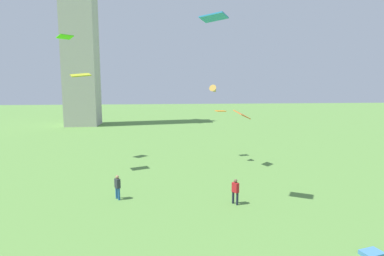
{
  "coord_description": "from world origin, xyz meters",
  "views": [
    {
      "loc": [
        -1.79,
        -7.07,
        8.51
      ],
      "look_at": [
        0.44,
        16.67,
        5.13
      ],
      "focal_mm": 30.43,
      "sensor_mm": 36.0,
      "label": 1
    }
  ],
  "objects_px": {
    "person_0": "(118,186)",
    "kite_flying_3": "(242,115)",
    "kite_flying_0": "(220,111)",
    "kite_bundle_1": "(372,254)",
    "kite_flying_5": "(214,90)",
    "kite_flying_1": "(81,75)",
    "monument_obelisk": "(78,1)",
    "kite_flying_2": "(65,37)",
    "person_1": "(235,190)",
    "kite_flying_4": "(214,17)"
  },
  "relations": [
    {
      "from": "person_0",
      "to": "kite_flying_0",
      "type": "bearing_deg",
      "value": -70.78
    },
    {
      "from": "person_0",
      "to": "kite_flying_2",
      "type": "xyz_separation_m",
      "value": [
        -6.58,
        12.4,
        12.12
      ]
    },
    {
      "from": "monument_obelisk",
      "to": "kite_flying_0",
      "type": "relative_size",
      "value": 36.91
    },
    {
      "from": "kite_flying_3",
      "to": "kite_flying_1",
      "type": "bearing_deg",
      "value": 144.12
    },
    {
      "from": "person_0",
      "to": "kite_flying_1",
      "type": "bearing_deg",
      "value": -4.9
    },
    {
      "from": "kite_flying_5",
      "to": "kite_bundle_1",
      "type": "xyz_separation_m",
      "value": [
        4.8,
        -19.41,
        -7.58
      ]
    },
    {
      "from": "person_0",
      "to": "kite_flying_3",
      "type": "relative_size",
      "value": 0.94
    },
    {
      "from": "person_0",
      "to": "person_1",
      "type": "xyz_separation_m",
      "value": [
        8.34,
        -1.75,
        0.01
      ]
    },
    {
      "from": "kite_flying_0",
      "to": "kite_bundle_1",
      "type": "bearing_deg",
      "value": 83.5
    },
    {
      "from": "person_1",
      "to": "kite_flying_4",
      "type": "xyz_separation_m",
      "value": [
        -1.65,
        -0.12,
        11.59
      ]
    },
    {
      "from": "person_0",
      "to": "kite_flying_1",
      "type": "height_order",
      "value": "kite_flying_1"
    },
    {
      "from": "monument_obelisk",
      "to": "kite_flying_4",
      "type": "xyz_separation_m",
      "value": [
        18.9,
        -44.73,
        -11.04
      ]
    },
    {
      "from": "kite_flying_0",
      "to": "kite_flying_5",
      "type": "distance_m",
      "value": 3.64
    },
    {
      "from": "person_1",
      "to": "kite_flying_5",
      "type": "xyz_separation_m",
      "value": [
        0.4,
        12.03,
        6.67
      ]
    },
    {
      "from": "person_1",
      "to": "kite_flying_1",
      "type": "distance_m",
      "value": 17.5
    },
    {
      "from": "kite_flying_5",
      "to": "kite_flying_0",
      "type": "bearing_deg",
      "value": -85.25
    },
    {
      "from": "person_1",
      "to": "kite_flying_3",
      "type": "distance_m",
      "value": 11.4
    },
    {
      "from": "kite_flying_1",
      "to": "kite_flying_0",
      "type": "bearing_deg",
      "value": -3.17
    },
    {
      "from": "kite_flying_3",
      "to": "kite_flying_2",
      "type": "bearing_deg",
      "value": 128.39
    },
    {
      "from": "kite_flying_4",
      "to": "kite_flying_2",
      "type": "bearing_deg",
      "value": -15.21
    },
    {
      "from": "monument_obelisk",
      "to": "person_1",
      "type": "relative_size",
      "value": 26.12
    },
    {
      "from": "kite_flying_2",
      "to": "person_0",
      "type": "bearing_deg",
      "value": 74.68
    },
    {
      "from": "person_0",
      "to": "kite_flying_4",
      "type": "xyz_separation_m",
      "value": [
        6.68,
        -1.87,
        11.6
      ]
    },
    {
      "from": "kite_bundle_1",
      "to": "monument_obelisk",
      "type": "bearing_deg",
      "value": 116.35
    },
    {
      "from": "kite_flying_2",
      "to": "kite_bundle_1",
      "type": "height_order",
      "value": "kite_flying_2"
    },
    {
      "from": "kite_flying_1",
      "to": "monument_obelisk",
      "type": "bearing_deg",
      "value": 79.45
    },
    {
      "from": "monument_obelisk",
      "to": "kite_flying_5",
      "type": "bearing_deg",
      "value": -57.26
    },
    {
      "from": "kite_bundle_1",
      "to": "kite_flying_5",
      "type": "bearing_deg",
      "value": 103.9
    },
    {
      "from": "kite_flying_2",
      "to": "kite_flying_5",
      "type": "distance_m",
      "value": 16.4
    },
    {
      "from": "person_0",
      "to": "kite_flying_3",
      "type": "xyz_separation_m",
      "value": [
        11.27,
        8.41,
        4.27
      ]
    },
    {
      "from": "monument_obelisk",
      "to": "kite_flying_1",
      "type": "height_order",
      "value": "monument_obelisk"
    },
    {
      "from": "person_0",
      "to": "kite_flying_4",
      "type": "height_order",
      "value": "kite_flying_4"
    },
    {
      "from": "kite_flying_3",
      "to": "kite_flying_0",
      "type": "bearing_deg",
      "value": 68.76
    },
    {
      "from": "person_0",
      "to": "kite_flying_1",
      "type": "distance_m",
      "value": 11.82
    },
    {
      "from": "monument_obelisk",
      "to": "kite_flying_5",
      "type": "xyz_separation_m",
      "value": [
        20.95,
        -32.59,
        -15.97
      ]
    },
    {
      "from": "kite_flying_1",
      "to": "kite_bundle_1",
      "type": "bearing_deg",
      "value": -67.11
    },
    {
      "from": "kite_flying_0",
      "to": "kite_flying_1",
      "type": "height_order",
      "value": "kite_flying_1"
    },
    {
      "from": "person_0",
      "to": "monument_obelisk",
      "type": "bearing_deg",
      "value": -17.12
    },
    {
      "from": "kite_flying_3",
      "to": "kite_flying_4",
      "type": "height_order",
      "value": "kite_flying_4"
    },
    {
      "from": "kite_flying_4",
      "to": "kite_bundle_1",
      "type": "height_order",
      "value": "kite_flying_4"
    },
    {
      "from": "person_1",
      "to": "kite_flying_3",
      "type": "xyz_separation_m",
      "value": [
        2.93,
        10.16,
        4.26
      ]
    },
    {
      "from": "kite_flying_4",
      "to": "person_0",
      "type": "bearing_deg",
      "value": 16.23
    },
    {
      "from": "monument_obelisk",
      "to": "kite_flying_2",
      "type": "height_order",
      "value": "monument_obelisk"
    },
    {
      "from": "person_1",
      "to": "kite_bundle_1",
      "type": "relative_size",
      "value": 1.8
    },
    {
      "from": "kite_flying_0",
      "to": "kite_flying_3",
      "type": "height_order",
      "value": "kite_flying_3"
    },
    {
      "from": "kite_flying_4",
      "to": "kite_bundle_1",
      "type": "bearing_deg",
      "value": 165.24
    },
    {
      "from": "kite_flying_2",
      "to": "kite_flying_5",
      "type": "bearing_deg",
      "value": 128.82
    },
    {
      "from": "monument_obelisk",
      "to": "kite_flying_1",
      "type": "bearing_deg",
      "value": -76.97
    },
    {
      "from": "kite_flying_4",
      "to": "kite_flying_5",
      "type": "distance_m",
      "value": 13.27
    },
    {
      "from": "person_0",
      "to": "kite_flying_5",
      "type": "bearing_deg",
      "value": -73.39
    }
  ]
}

